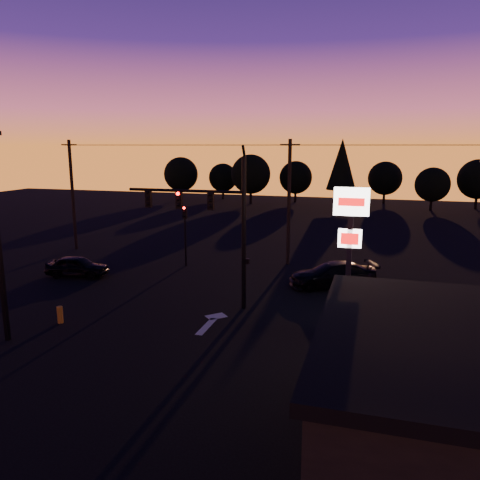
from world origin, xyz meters
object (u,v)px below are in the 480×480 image
object	(u,v)px
secondary_signal	(185,227)
car_right	(333,275)
bollard	(60,315)
car_left	(77,266)
pylon_sign	(350,231)
suv_parked	(367,383)
traffic_signal_mast	(215,216)

from	to	relation	value
secondary_signal	car_right	size ratio (longest dim) A/B	0.82
bollard	car_right	bearing A→B (deg)	38.66
car_left	car_right	xyz separation A→B (m)	(16.48, 2.40, 0.08)
bollard	car_left	bearing A→B (deg)	119.83
pylon_sign	suv_parked	world-z (taller)	pylon_sign
traffic_signal_mast	pylon_sign	world-z (taller)	traffic_signal_mast
pylon_sign	car_left	distance (m)	19.04
traffic_signal_mast	car_right	xyz separation A→B (m)	(5.78, 5.21, -4.17)
secondary_signal	bollard	distance (m)	12.41
bollard	car_right	world-z (taller)	car_right
secondary_signal	pylon_sign	distance (m)	15.75
car_left	suv_parked	xyz separation A→B (m)	(18.86, -10.45, -0.07)
traffic_signal_mast	secondary_signal	world-z (taller)	traffic_signal_mast
secondary_signal	suv_parked	distance (m)	20.11
traffic_signal_mast	car_right	world-z (taller)	traffic_signal_mast
traffic_signal_mast	car_left	xyz separation A→B (m)	(-10.70, 2.82, -4.25)
pylon_sign	car_right	distance (m)	8.85
secondary_signal	car_left	bearing A→B (deg)	-141.09
car_left	suv_parked	size ratio (longest dim) A/B	0.90
traffic_signal_mast	bollard	distance (m)	9.11
car_right	suv_parked	bearing A→B (deg)	-11.77
traffic_signal_mast	car_right	distance (m)	8.83
traffic_signal_mast	pylon_sign	bearing A→B (deg)	-19.36
secondary_signal	car_left	world-z (taller)	secondary_signal
car_right	traffic_signal_mast	bearing A→B (deg)	-70.24
pylon_sign	suv_parked	distance (m)	6.78
pylon_sign	car_left	xyz separation A→B (m)	(-17.79, 5.31, -4.22)
traffic_signal_mast	bollard	xyz separation A→B (m)	(-6.46, -4.58, -4.52)
traffic_signal_mast	bollard	size ratio (longest dim) A/B	10.29
secondary_signal	car_right	distance (m)	11.12
pylon_sign	bollard	distance (m)	14.43
secondary_signal	traffic_signal_mast	bearing A→B (deg)	-56.81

